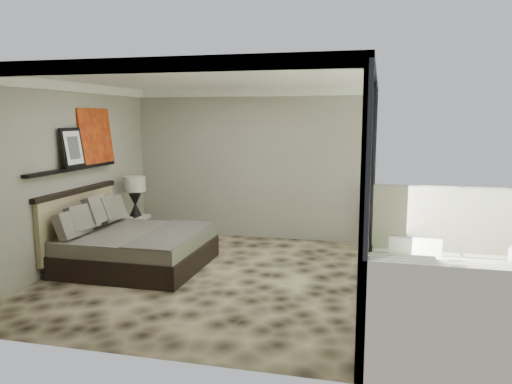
% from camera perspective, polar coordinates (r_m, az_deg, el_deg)
% --- Properties ---
extents(floor, '(5.00, 5.00, 0.00)m').
position_cam_1_polar(floor, '(7.36, -5.49, -9.53)').
color(floor, black).
rests_on(floor, ground).
extents(ceiling, '(4.50, 5.00, 0.02)m').
position_cam_1_polar(ceiling, '(7.02, -5.82, 12.67)').
color(ceiling, silver).
rests_on(ceiling, back_wall).
extents(back_wall, '(4.50, 0.02, 2.80)m').
position_cam_1_polar(back_wall, '(9.42, -0.57, 3.19)').
color(back_wall, gray).
rests_on(back_wall, floor).
extents(left_wall, '(0.02, 5.00, 2.80)m').
position_cam_1_polar(left_wall, '(8.09, -20.79, 1.75)').
color(left_wall, gray).
rests_on(left_wall, floor).
extents(glass_wall, '(0.08, 5.00, 2.80)m').
position_cam_1_polar(glass_wall, '(6.65, 12.93, 0.73)').
color(glass_wall, white).
rests_on(glass_wall, floor).
extents(terrace_slab, '(3.00, 5.00, 0.12)m').
position_cam_1_polar(terrace_slab, '(7.13, 24.90, -11.42)').
color(terrace_slab, '#B8B69D').
rests_on(terrace_slab, ground).
extents(picture_ledge, '(0.12, 2.20, 0.05)m').
position_cam_1_polar(picture_ledge, '(8.12, -20.08, 2.52)').
color(picture_ledge, black).
rests_on(picture_ledge, left_wall).
extents(bed, '(2.04, 1.97, 1.12)m').
position_cam_1_polar(bed, '(7.94, -14.03, -5.91)').
color(bed, black).
rests_on(bed, floor).
extents(nightstand, '(0.62, 0.62, 0.48)m').
position_cam_1_polar(nightstand, '(9.30, -13.81, -4.37)').
color(nightstand, black).
rests_on(nightstand, floor).
extents(table_lamp, '(0.39, 0.39, 0.72)m').
position_cam_1_polar(table_lamp, '(9.20, -13.68, 0.16)').
color(table_lamp, black).
rests_on(table_lamp, nightstand).
extents(abstract_canvas, '(0.13, 0.90, 0.90)m').
position_cam_1_polar(abstract_canvas, '(8.66, -17.85, 6.13)').
color(abstract_canvas, '#C64B11').
rests_on(abstract_canvas, picture_ledge).
extents(framed_print, '(0.11, 0.50, 0.60)m').
position_cam_1_polar(framed_print, '(8.02, -20.24, 4.77)').
color(framed_print, black).
rests_on(framed_print, picture_ledge).
extents(lounger, '(0.81, 1.50, 0.57)m').
position_cam_1_polar(lounger, '(6.98, 17.61, -9.40)').
color(lounger, silver).
rests_on(lounger, terrace_slab).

